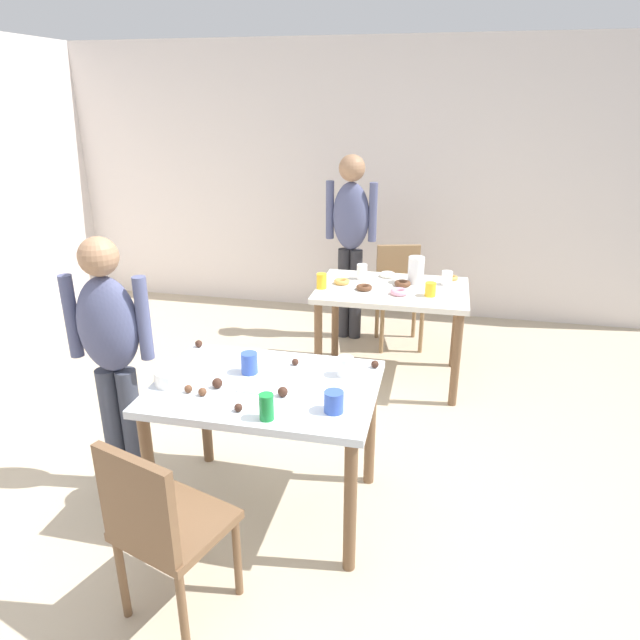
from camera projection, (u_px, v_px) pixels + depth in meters
ground_plane at (297, 501)px, 3.17m from camera, size 6.40×6.40×0.00m
wall_back at (378, 182)px, 5.61m from camera, size 6.40×0.10×2.60m
dining_table_near at (266, 402)px, 2.90m from camera, size 1.11×0.79×0.75m
dining_table_far at (392, 301)px, 4.33m from camera, size 1.11×0.77×0.75m
chair_near_table at (161, 523)px, 2.29m from camera, size 0.51×0.51×0.87m
chair_far_table at (399, 289)px, 5.06m from camera, size 0.49×0.49×0.87m
person_girl_near at (111, 348)px, 2.99m from camera, size 0.46×0.24×1.45m
person_adult_far at (351, 231)px, 4.99m from camera, size 0.45×0.22×1.64m
mixing_bowl at (174, 376)px, 2.87m from camera, size 0.19×0.19×0.07m
soda_can at (267, 407)px, 2.53m from camera, size 0.07×0.07×0.12m
fork_near at (253, 393)px, 2.77m from camera, size 0.17×0.02×0.01m
cup_near_0 at (345, 366)px, 2.93m from camera, size 0.08×0.08×0.10m
cup_near_1 at (249, 363)px, 2.96m from camera, size 0.09×0.09×0.11m
cup_near_2 at (334, 402)px, 2.59m from camera, size 0.09×0.09×0.10m
cake_ball_0 at (199, 344)px, 3.27m from camera, size 0.04×0.04×0.04m
cake_ball_1 at (238, 408)px, 2.61m from camera, size 0.04×0.04×0.04m
cake_ball_2 at (295, 362)px, 3.06m from camera, size 0.04×0.04×0.04m
cake_ball_3 at (283, 392)px, 2.73m from camera, size 0.05×0.05×0.05m
cake_ball_4 at (202, 392)px, 2.74m from camera, size 0.04×0.04×0.04m
cake_ball_5 at (188, 389)px, 2.77m from camera, size 0.04×0.04×0.04m
cake_ball_6 at (375, 364)px, 3.02m from camera, size 0.04×0.04×0.04m
cake_ball_7 at (217, 383)px, 2.81m from camera, size 0.05×0.05×0.05m
pitcher_far at (416, 270)px, 4.36m from camera, size 0.12×0.12×0.21m
cup_far_0 at (447, 278)px, 4.35m from camera, size 0.08×0.08×0.10m
cup_far_1 at (430, 289)px, 4.10m from camera, size 0.08×0.08×0.10m
cup_far_2 at (322, 281)px, 4.26m from camera, size 0.08×0.08×0.11m
cup_far_3 at (362, 272)px, 4.47m from camera, size 0.08×0.08×0.12m
donut_far_0 at (388, 275)px, 4.55m from camera, size 0.12×0.12×0.04m
donut_far_1 at (364, 287)px, 4.24m from camera, size 0.12×0.12×0.04m
donut_far_2 at (403, 283)px, 4.33m from camera, size 0.12×0.12×0.04m
donut_far_3 at (451, 278)px, 4.48m from camera, size 0.10×0.10×0.03m
donut_far_4 at (399, 292)px, 4.14m from camera, size 0.13×0.13×0.04m
donut_far_5 at (342, 281)px, 4.38m from camera, size 0.12×0.12×0.04m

